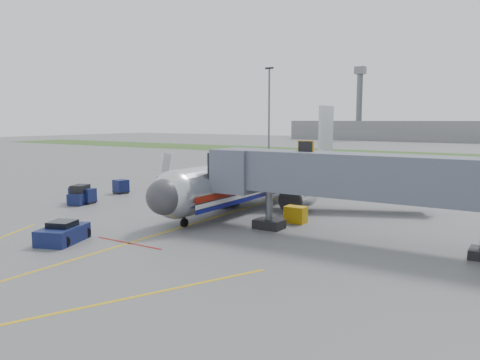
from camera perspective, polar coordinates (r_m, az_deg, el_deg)
The scene contains 16 objects.
ground at distance 36.02m, azimuth -8.82°, elevation -6.22°, with size 400.00×400.00×0.00m, color #565659.
grass_strip at distance 118.84m, azimuth 21.13°, elevation 2.80°, with size 300.00×25.00×0.01m, color #2D4C1E.
apron_markings at distance 31.04m, azimuth -17.96°, elevation -8.70°, with size 21.52×50.00×0.01m.
airliner at distance 47.89m, azimuth 3.22°, elevation 0.44°, with size 32.10×35.67×10.25m.
jet_bridge at distance 33.15m, azimuth 14.05°, elevation 0.32°, with size 25.30×4.00×6.90m.
light_mast_left at distance 110.00m, azimuth 3.56°, elevation 8.57°, with size 2.00×0.44×20.40m.
distant_terminal at distance 199.09m, azimuth 22.95°, elevation 5.50°, with size 120.00×14.00×8.00m, color slate.
control_tower at distance 201.62m, azimuth 14.35°, elevation 9.66°, with size 4.00×4.00×30.00m.
pushback_tug at distance 34.63m, azimuth -20.80°, elevation -6.10°, with size 3.31×4.14×1.50m.
baggage_tug at distance 49.55m, azimuth -18.88°, elevation -1.81°, with size 2.35×3.10×1.93m.
baggage_cart_a at distance 49.66m, azimuth -18.14°, elevation -1.85°, with size 1.63×1.63×1.52m.
baggage_cart_b at distance 55.37m, azimuth -14.32°, elevation -0.77°, with size 1.72×1.72×1.57m.
baggage_cart_c at distance 50.70m, azimuth -19.13°, elevation -1.69°, with size 1.49×1.49×1.56m.
belt_loader at distance 46.17m, azimuth -1.92°, elevation -2.48°, with size 1.45×4.32×2.10m.
ground_power_cart at distance 38.73m, azimuth 6.80°, elevation -4.21°, with size 1.70×1.13×1.36m.
ramp_worker at distance 46.32m, azimuth -3.58°, elevation -1.91°, with size 0.70×0.46×1.92m, color #86DA19.
Camera 1 is at (23.19, -26.25, 8.40)m, focal length 35.00 mm.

